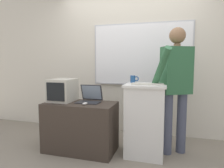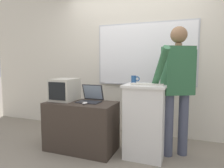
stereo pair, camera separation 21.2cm
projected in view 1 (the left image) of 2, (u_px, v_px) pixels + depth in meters
The scene contains 10 objects.
ground_plane at pixel (108, 167), 2.44m from camera, with size 30.00×30.00×0.00m, color gray.
back_wall at pixel (131, 57), 3.61m from camera, with size 6.40×0.17×2.73m.
lectern_podium at pixel (145, 120), 2.71m from camera, with size 0.55×0.49×0.98m.
side_desk at pixel (81, 127), 2.87m from camera, with size 1.00×0.52×0.70m.
person_presenter at pixel (176, 82), 2.72m from camera, with size 0.57×0.69×1.74m.
laptop at pixel (90, 97), 2.89m from camera, with size 0.33×0.29×0.25m.
wireless_keyboard at pixel (148, 84), 2.59m from camera, with size 0.41×0.12×0.02m.
computer_mouse_by_laptop at pixel (85, 104), 2.69m from camera, with size 0.06×0.10×0.03m.
crt_monitor at pixel (63, 90), 2.94m from camera, with size 0.34×0.39×0.33m.
coffee_mug at pixel (133, 79), 2.88m from camera, with size 0.12×0.07×0.10m.
Camera 1 is at (0.69, -2.22, 1.26)m, focal length 32.00 mm.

